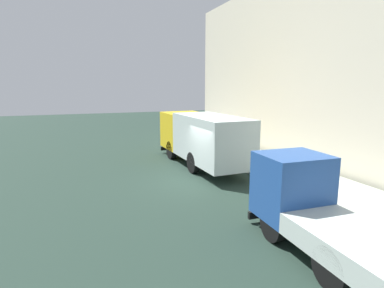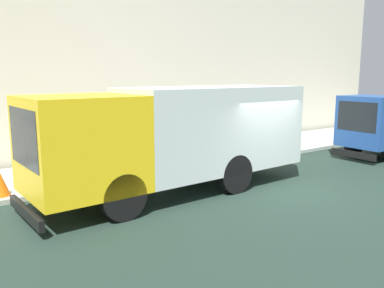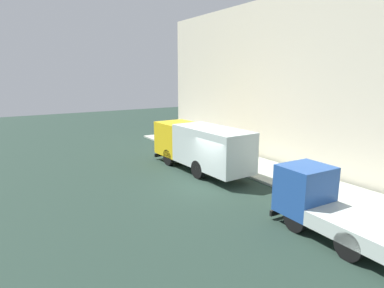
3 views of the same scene
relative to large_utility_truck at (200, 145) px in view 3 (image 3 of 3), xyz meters
name	(u,v)px [view 3 (image 3 of 3)]	position (x,y,z in m)	size (l,w,h in m)	color
ground	(204,185)	(-1.40, -2.53, -1.67)	(80.00, 80.00, 0.00)	#20322A
sidewalk	(267,171)	(3.45, -2.53, -1.60)	(3.70, 30.00, 0.13)	#A6ADA0
building_facade	(298,82)	(5.80, -2.53, 3.87)	(0.50, 30.00, 11.08)	beige
large_utility_truck	(200,145)	(0.00, 0.00, 0.00)	(2.61, 8.13, 2.91)	yellow
small_flatbed_truck	(326,206)	(-0.62, -9.61, -0.53)	(2.12, 5.48, 2.46)	#224B96
pedestrian_walking	(228,146)	(3.00, 0.95, -0.59)	(0.49, 0.49, 1.78)	black
traffic_cone_orange	(193,147)	(2.06, 4.15, -1.19)	(0.48, 0.48, 0.69)	orange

